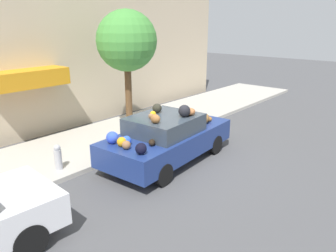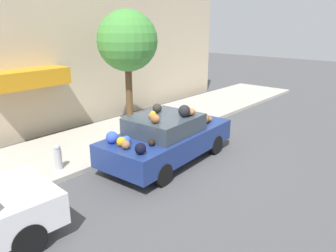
{
  "view_description": "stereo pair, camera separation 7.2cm",
  "coord_description": "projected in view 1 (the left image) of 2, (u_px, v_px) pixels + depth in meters",
  "views": [
    {
      "loc": [
        -6.75,
        -5.81,
        3.91
      ],
      "look_at": [
        0.0,
        -0.01,
        1.06
      ],
      "focal_mm": 35.0,
      "sensor_mm": 36.0,
      "label": 1
    },
    {
      "loc": [
        -6.71,
        -5.86,
        3.91
      ],
      "look_at": [
        0.0,
        -0.01,
        1.06
      ],
      "focal_mm": 35.0,
      "sensor_mm": 36.0,
      "label": 2
    }
  ],
  "objects": [
    {
      "name": "sidewalk_curb",
      "position": [
        109.0,
        138.0,
        11.33
      ],
      "size": [
        24.0,
        3.2,
        0.14
      ],
      "color": "#B2ADA3",
      "rests_on": "ground"
    },
    {
      "name": "art_car",
      "position": [
        167.0,
        137.0,
        9.41
      ],
      "size": [
        4.31,
        2.09,
        1.73
      ],
      "rotation": [
        0.0,
        0.0,
        0.06
      ],
      "color": "navy",
      "rests_on": "ground"
    },
    {
      "name": "fire_hydrant",
      "position": [
        58.0,
        157.0,
        8.67
      ],
      "size": [
        0.2,
        0.2,
        0.7
      ],
      "color": "#B2B2B7",
      "rests_on": "sidewalk_curb"
    },
    {
      "name": "building_facade",
      "position": [
        63.0,
        49.0,
        11.78
      ],
      "size": [
        18.0,
        1.2,
        5.99
      ],
      "color": "#C6B293",
      "rests_on": "ground"
    },
    {
      "name": "street_tree",
      "position": [
        127.0,
        42.0,
        11.11
      ],
      "size": [
        2.08,
        2.08,
        4.19
      ],
      "color": "brown",
      "rests_on": "sidewalk_curb"
    },
    {
      "name": "ground_plane",
      "position": [
        168.0,
        160.0,
        9.67
      ],
      "size": [
        60.0,
        60.0,
        0.0
      ],
      "primitive_type": "plane",
      "color": "#4C4C4F"
    }
  ]
}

